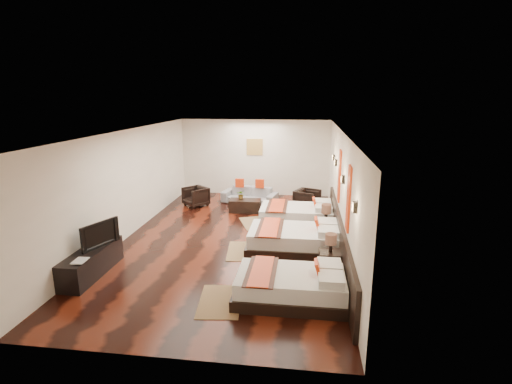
# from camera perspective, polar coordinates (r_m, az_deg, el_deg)

# --- Properties ---
(floor) EXTENTS (5.50, 9.50, 0.01)m
(floor) POSITION_cam_1_polar(r_m,az_deg,el_deg) (10.19, -3.71, -6.95)
(floor) COLOR black
(floor) RESTS_ON ground
(ceiling) EXTENTS (5.50, 9.50, 0.01)m
(ceiling) POSITION_cam_1_polar(r_m,az_deg,el_deg) (9.54, -3.98, 8.94)
(ceiling) COLOR white
(ceiling) RESTS_ON floor
(back_wall) EXTENTS (5.50, 0.01, 2.80)m
(back_wall) POSITION_cam_1_polar(r_m,az_deg,el_deg) (14.37, -0.19, 5.12)
(back_wall) COLOR silver
(back_wall) RESTS_ON floor
(left_wall) EXTENTS (0.01, 9.50, 2.80)m
(left_wall) POSITION_cam_1_polar(r_m,az_deg,el_deg) (10.64, -18.54, 1.14)
(left_wall) COLOR silver
(left_wall) RESTS_ON floor
(right_wall) EXTENTS (0.01, 9.50, 2.80)m
(right_wall) POSITION_cam_1_polar(r_m,az_deg,el_deg) (9.63, 12.43, 0.23)
(right_wall) COLOR silver
(right_wall) RESTS_ON floor
(headboard_panel) EXTENTS (0.08, 6.60, 0.90)m
(headboard_panel) POSITION_cam_1_polar(r_m,az_deg,el_deg) (9.14, 12.27, -6.76)
(headboard_panel) COLOR black
(headboard_panel) RESTS_ON floor
(bed_near) EXTENTS (2.06, 1.29, 0.78)m
(bed_near) POSITION_cam_1_polar(r_m,az_deg,el_deg) (7.30, 5.35, -13.64)
(bed_near) COLOR black
(bed_near) RESTS_ON floor
(bed_mid) EXTENTS (2.25, 1.42, 0.86)m
(bed_mid) POSITION_cam_1_polar(r_m,az_deg,el_deg) (9.37, 5.90, -7.00)
(bed_mid) COLOR black
(bed_mid) RESTS_ON floor
(bed_far) EXTENTS (2.17, 1.36, 0.83)m
(bed_far) POSITION_cam_1_polar(r_m,az_deg,el_deg) (11.22, 6.18, -3.44)
(bed_far) COLOR black
(bed_far) RESTS_ON floor
(nightstand_a) EXTENTS (0.45, 0.45, 0.89)m
(nightstand_a) POSITION_cam_1_polar(r_m,az_deg,el_deg) (8.32, 10.89, -9.87)
(nightstand_a) COLOR black
(nightstand_a) RESTS_ON floor
(nightstand_b) EXTENTS (0.48, 0.48, 0.95)m
(nightstand_b) POSITION_cam_1_polar(r_m,az_deg,el_deg) (10.21, 10.26, -5.12)
(nightstand_b) COLOR black
(nightstand_b) RESTS_ON floor
(jute_mat_near) EXTENTS (0.88, 1.27, 0.01)m
(jute_mat_near) POSITION_cam_1_polar(r_m,az_deg,el_deg) (7.34, -5.37, -15.80)
(jute_mat_near) COLOR olive
(jute_mat_near) RESTS_ON floor
(jute_mat_mid) EXTENTS (0.88, 1.27, 0.01)m
(jute_mat_mid) POSITION_cam_1_polar(r_m,az_deg,el_deg) (9.41, -1.90, -8.72)
(jute_mat_mid) COLOR olive
(jute_mat_mid) RESTS_ON floor
(jute_mat_far) EXTENTS (1.13, 1.39, 0.01)m
(jute_mat_far) POSITION_cam_1_polar(r_m,az_deg,el_deg) (11.36, -0.12, -4.61)
(jute_mat_far) COLOR olive
(jute_mat_far) RESTS_ON floor
(tv_console) EXTENTS (0.50, 1.80, 0.55)m
(tv_console) POSITION_cam_1_polar(r_m,az_deg,el_deg) (8.87, -23.14, -9.51)
(tv_console) COLOR black
(tv_console) RESTS_ON floor
(tv) EXTENTS (0.46, 0.93, 0.55)m
(tv) POSITION_cam_1_polar(r_m,az_deg,el_deg) (8.84, -22.45, -5.71)
(tv) COLOR black
(tv) RESTS_ON tv_console
(book) EXTENTS (0.26, 0.34, 0.03)m
(book) POSITION_cam_1_polar(r_m,az_deg,el_deg) (8.31, -25.37, -9.19)
(book) COLOR black
(book) RESTS_ON tv_console
(figurine) EXTENTS (0.44, 0.44, 0.37)m
(figurine) POSITION_cam_1_polar(r_m,az_deg,el_deg) (9.27, -21.27, -5.26)
(figurine) COLOR brown
(figurine) RESTS_ON tv_console
(sofa) EXTENTS (2.01, 1.14, 0.55)m
(sofa) POSITION_cam_1_polar(r_m,az_deg,el_deg) (13.39, -0.94, -0.48)
(sofa) COLOR gray
(sofa) RESTS_ON floor
(armchair_left) EXTENTS (1.00, 1.00, 0.66)m
(armchair_left) POSITION_cam_1_polar(r_m,az_deg,el_deg) (13.17, -8.92, -0.67)
(armchair_left) COLOR black
(armchair_left) RESTS_ON floor
(armchair_right) EXTENTS (0.96, 0.95, 0.67)m
(armchair_right) POSITION_cam_1_polar(r_m,az_deg,el_deg) (12.72, 7.59, -1.12)
(armchair_right) COLOR black
(armchair_right) RESTS_ON floor
(coffee_table) EXTENTS (1.01, 0.53, 0.40)m
(coffee_table) POSITION_cam_1_polar(r_m,az_deg,el_deg) (12.41, -1.63, -2.04)
(coffee_table) COLOR black
(coffee_table) RESTS_ON floor
(table_plant) EXTENTS (0.27, 0.23, 0.30)m
(table_plant) POSITION_cam_1_polar(r_m,az_deg,el_deg) (12.41, -2.23, -0.37)
(table_plant) COLOR #2F5F1F
(table_plant) RESTS_ON coffee_table
(orange_panel_a) EXTENTS (0.04, 0.40, 1.30)m
(orange_panel_a) POSITION_cam_1_polar(r_m,az_deg,el_deg) (7.72, 13.55, -0.98)
(orange_panel_a) COLOR #D86014
(orange_panel_a) RESTS_ON right_wall
(orange_panel_b) EXTENTS (0.04, 0.40, 1.30)m
(orange_panel_b) POSITION_cam_1_polar(r_m,az_deg,el_deg) (9.85, 12.26, 2.34)
(orange_panel_b) COLOR #D86014
(orange_panel_b) RESTS_ON right_wall
(sconce_near) EXTENTS (0.07, 0.12, 0.18)m
(sconce_near) POSITION_cam_1_polar(r_m,az_deg,el_deg) (6.63, 14.37, -2.20)
(sconce_near) COLOR black
(sconce_near) RESTS_ON right_wall
(sconce_mid) EXTENTS (0.07, 0.12, 0.18)m
(sconce_mid) POSITION_cam_1_polar(r_m,az_deg,el_deg) (8.75, 12.72, 1.84)
(sconce_mid) COLOR black
(sconce_mid) RESTS_ON right_wall
(sconce_far) EXTENTS (0.07, 0.12, 0.18)m
(sconce_far) POSITION_cam_1_polar(r_m,az_deg,el_deg) (10.90, 11.71, 4.30)
(sconce_far) COLOR black
(sconce_far) RESTS_ON right_wall
(sconce_lounge) EXTENTS (0.07, 0.12, 0.18)m
(sconce_lounge) POSITION_cam_1_polar(r_m,az_deg,el_deg) (11.79, 11.41, 5.04)
(sconce_lounge) COLOR black
(sconce_lounge) RESTS_ON right_wall
(gold_artwork) EXTENTS (0.60, 0.04, 0.60)m
(gold_artwork) POSITION_cam_1_polar(r_m,az_deg,el_deg) (14.29, -0.20, 6.69)
(gold_artwork) COLOR #AD873F
(gold_artwork) RESTS_ON back_wall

